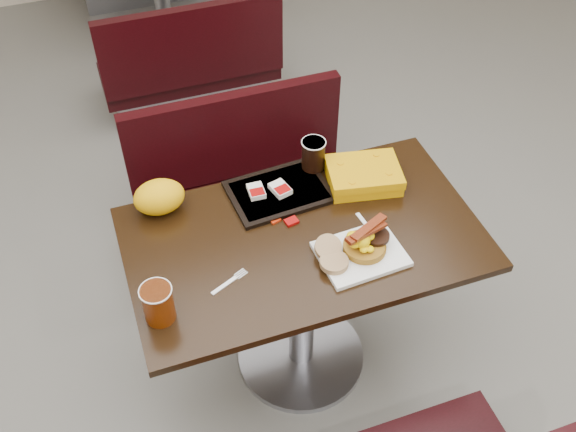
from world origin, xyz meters
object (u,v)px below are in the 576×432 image
object	(u,v)px
table_near	(302,303)
platter	(361,254)
hashbrown_sleeve_right	(280,189)
paper_bag	(159,197)
tray	(279,192)
coffee_cup_near	(158,304)
fork	(224,285)
pancake_stack	(365,246)
clamshell	(364,176)
knife	(370,229)
hashbrown_sleeve_left	(256,191)
bench_near_n	(248,187)
bench_far_s	(186,50)
coffee_cup_far	(313,154)

from	to	relation	value
table_near	platter	world-z (taller)	platter
table_near	platter	bearing A→B (deg)	-44.78
hashbrown_sleeve_right	paper_bag	xyz separation A→B (m)	(-0.42, 0.06, 0.04)
table_near	hashbrown_sleeve_right	bearing A→B (deg)	92.39
tray	hashbrown_sleeve_right	distance (m)	0.02
platter	hashbrown_sleeve_right	distance (m)	0.40
coffee_cup_near	hashbrown_sleeve_right	world-z (taller)	coffee_cup_near
platter	fork	distance (m)	0.46
hashbrown_sleeve_right	coffee_cup_near	bearing A→B (deg)	-157.58
pancake_stack	clamshell	distance (m)	0.34
table_near	knife	bearing A→B (deg)	-11.61
platter	pancake_stack	xyz separation A→B (m)	(0.02, 0.01, 0.02)
hashbrown_sleeve_left	paper_bag	xyz separation A→B (m)	(-0.34, 0.05, 0.04)
coffee_cup_near	tray	size ratio (longest dim) A/B	0.37
bench_near_n	knife	distance (m)	0.87
platter	clamshell	world-z (taller)	clamshell
platter	knife	bearing A→B (deg)	48.96
bench_far_s	pancake_stack	xyz separation A→B (m)	(0.16, -2.04, 0.42)
table_near	paper_bag	bearing A→B (deg)	146.47
bench_near_n	platter	bearing A→B (deg)	-80.18
bench_far_s	bench_near_n	bearing A→B (deg)	-90.00
knife	hashbrown_sleeve_right	bearing A→B (deg)	-145.63
bench_far_s	fork	xyz separation A→B (m)	(-0.31, -2.02, 0.39)
knife	hashbrown_sleeve_right	distance (m)	0.35
fork	tray	distance (m)	0.46
coffee_cup_near	tray	world-z (taller)	coffee_cup_near
table_near	tray	distance (m)	0.44
table_near	tray	xyz separation A→B (m)	(-0.01, 0.22, 0.38)
bench_far_s	hashbrown_sleeve_left	xyz separation A→B (m)	(-0.09, -1.66, 0.42)
bench_near_n	bench_far_s	size ratio (longest dim) A/B	1.00
hashbrown_sleeve_left	clamshell	distance (m)	0.40
hashbrown_sleeve_left	paper_bag	world-z (taller)	paper_bag
hashbrown_sleeve_right	coffee_cup_far	xyz separation A→B (m)	(0.16, 0.09, 0.05)
fork	knife	distance (m)	0.54
bench_far_s	clamshell	bearing A→B (deg)	-80.21
platter	coffee_cup_near	world-z (taller)	coffee_cup_near
table_near	hashbrown_sleeve_right	xyz separation A→B (m)	(-0.01, 0.22, 0.40)
platter	hashbrown_sleeve_left	distance (m)	0.45
bench_far_s	knife	distance (m)	2.00
knife	pancake_stack	bearing A→B (deg)	-40.72
bench_far_s	clamshell	xyz separation A→B (m)	(0.30, -1.72, 0.43)
platter	paper_bag	world-z (taller)	paper_bag
tray	coffee_cup_far	bearing A→B (deg)	22.68
pancake_stack	clamshell	size ratio (longest dim) A/B	0.55
pancake_stack	paper_bag	size ratio (longest dim) A/B	0.80
platter	paper_bag	xyz separation A→B (m)	(-0.58, 0.43, 0.05)
table_near	bench_far_s	size ratio (longest dim) A/B	1.20
table_near	pancake_stack	size ratio (longest dim) A/B	8.39
hashbrown_sleeve_right	coffee_cup_far	world-z (taller)	coffee_cup_far
table_near	hashbrown_sleeve_right	size ratio (longest dim) A/B	15.52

